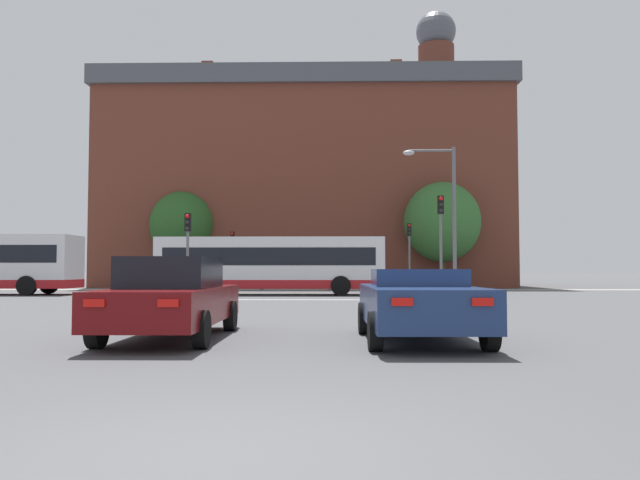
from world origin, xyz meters
TOP-DOWN VIEW (x-y plane):
  - ground_plane at (0.00, 0.00)m, footprint 400.00×400.00m
  - stop_line_strip at (0.00, 22.65)m, footprint 9.09×0.30m
  - far_pavement at (0.00, 36.20)m, footprint 70.10×2.50m
  - brick_civic_building at (-1.21, 47.34)m, footprint 31.35×15.87m
  - car_saloon_left at (-2.20, 7.40)m, footprint 1.98×4.95m
  - car_roadster_right at (2.44, 7.02)m, footprint 2.11×4.43m
  - bus_crossing_lead at (-2.35, 28.08)m, footprint 11.71×2.72m
  - traffic_light_far_right at (5.76, 35.26)m, footprint 0.26×0.31m
  - traffic_light_near_left at (-5.48, 22.69)m, footprint 0.26×0.31m
  - traffic_light_far_left at (-5.56, 35.34)m, footprint 0.26×0.31m
  - traffic_light_near_right at (5.57, 22.68)m, footprint 0.26×0.31m
  - street_lamp_junction at (5.72, 22.54)m, footprint 2.29×0.36m
  - pedestrian_waiting at (-3.72, 36.05)m, footprint 0.44×0.44m
  - pedestrian_walking_east at (-7.05, 36.16)m, footprint 0.45×0.33m
  - pedestrian_walking_west at (0.69, 35.55)m, footprint 0.40×0.46m
  - tree_by_building at (-9.93, 39.93)m, footprint 4.58×4.58m
  - tree_kerbside at (8.43, 38.53)m, footprint 5.26×5.26m

SIDE VIEW (x-z plane):
  - ground_plane at x=0.00m, z-range 0.00..0.00m
  - stop_line_strip at x=0.00m, z-range 0.00..0.01m
  - far_pavement at x=0.00m, z-range 0.00..0.01m
  - car_roadster_right at x=2.44m, z-range 0.04..1.35m
  - car_saloon_left at x=-2.20m, z-range 0.01..1.55m
  - pedestrian_waiting at x=-3.72m, z-range 0.14..1.81m
  - pedestrian_walking_west at x=0.69m, z-range 0.14..1.82m
  - pedestrian_walking_east at x=-7.05m, z-range 0.16..1.91m
  - bus_crossing_lead at x=-2.35m, z-range 0.11..3.08m
  - traffic_light_far_left at x=-5.56m, z-range 0.67..4.42m
  - traffic_light_near_left at x=-5.48m, z-range 0.67..4.46m
  - traffic_light_far_right at x=5.76m, z-range 0.73..4.99m
  - traffic_light_near_right at x=5.57m, z-range 0.76..5.29m
  - street_lamp_junction at x=5.72m, z-range 0.80..7.44m
  - tree_by_building at x=-9.93m, z-range 1.04..7.96m
  - tree_kerbside at x=8.43m, z-range 0.91..8.27m
  - brick_civic_building at x=-1.21m, z-range -3.27..19.75m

